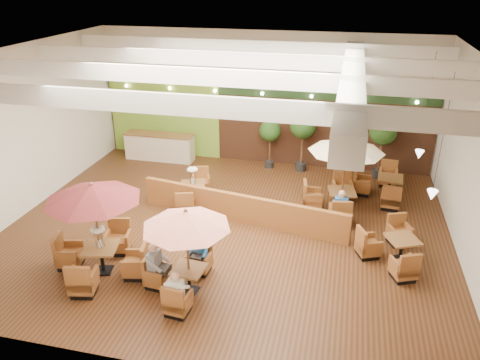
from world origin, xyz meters
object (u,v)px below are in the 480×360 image
(booth_divider, at_px, (241,208))
(diner_0, at_px, (176,288))
(table_0, at_px, (95,213))
(diner_1, at_px, (199,248))
(topiary_1, at_px, (303,128))
(diner_3, at_px, (341,204))
(table_4, at_px, (391,249))
(table_1, at_px, (185,233))
(table_5, at_px, (381,187))
(topiary_0, at_px, (270,133))
(service_counter, at_px, (160,147))
(table_3, at_px, (193,190))
(topiary_2, at_px, (383,134))
(table_2, at_px, (343,159))
(diner_4, at_px, (341,205))
(diner_2, at_px, (156,261))

(booth_divider, relative_size, diner_0, 9.24)
(table_0, bearing_deg, diner_1, 0.03)
(topiary_1, relative_size, diner_3, 2.99)
(topiary_1, bearing_deg, table_4, -61.23)
(table_1, xyz_separation_m, diner_1, (0.06, 0.88, -1.00))
(table_5, distance_m, diner_1, 7.92)
(table_5, xyz_separation_m, topiary_0, (-4.49, 1.75, 1.17))
(service_counter, distance_m, table_4, 11.08)
(diner_1, bearing_deg, table_4, -155.13)
(table_1, bearing_deg, table_3, 111.98)
(table_3, relative_size, table_5, 0.99)
(table_4, height_order, diner_1, diner_1)
(topiary_2, bearing_deg, topiary_1, 180.00)
(topiary_0, height_order, topiary_1, topiary_1)
(service_counter, distance_m, topiary_0, 4.93)
(table_2, distance_m, diner_4, 1.56)
(table_2, distance_m, table_3, 5.34)
(topiary_1, bearing_deg, diner_1, -103.57)
(table_1, relative_size, diner_4, 3.16)
(table_2, height_order, table_5, table_2)
(table_4, height_order, diner_0, diner_0)
(table_3, xyz_separation_m, diner_2, (0.64, -4.89, 0.29))
(booth_divider, distance_m, diner_1, 3.04)
(topiary_1, bearing_deg, diner_4, -67.78)
(service_counter, height_order, diner_0, diner_0)
(diner_2, bearing_deg, diner_1, 140.14)
(booth_divider, bearing_deg, service_counter, 145.35)
(diner_1, bearing_deg, topiary_0, -88.96)
(topiary_2, bearing_deg, diner_4, -107.30)
(table_4, relative_size, diner_4, 3.42)
(topiary_1, xyz_separation_m, topiary_2, (3.11, 0.00, -0.02))
(table_2, height_order, table_4, table_2)
(diner_3, bearing_deg, table_4, -50.85)
(service_counter, distance_m, diner_3, 8.94)
(diner_3, relative_size, diner_4, 1.08)
(service_counter, height_order, topiary_0, topiary_0)
(service_counter, relative_size, diner_1, 3.85)
(table_4, bearing_deg, table_5, 68.19)
(table_3, bearing_deg, diner_4, -24.68)
(topiary_1, height_order, diner_0, topiary_1)
(table_4, bearing_deg, diner_3, 108.78)
(booth_divider, bearing_deg, diner_4, 19.37)
(table_5, relative_size, diner_1, 3.38)
(booth_divider, bearing_deg, diner_3, 19.37)
(service_counter, height_order, table_1, table_1)
(topiary_2, relative_size, diner_3, 2.96)
(topiary_0, relative_size, diner_2, 2.40)
(booth_divider, xyz_separation_m, table_3, (-1.98, 1.01, -0.01))
(table_4, bearing_deg, diner_1, 176.15)
(topiary_0, relative_size, topiary_1, 0.83)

